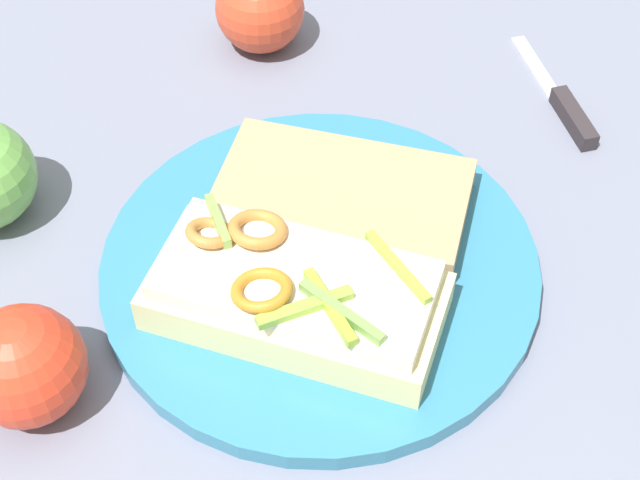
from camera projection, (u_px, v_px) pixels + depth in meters
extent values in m
plane|color=slate|center=(320.00, 274.00, 0.63)|extent=(2.00, 2.00, 0.00)
cylinder|color=teal|center=(320.00, 267.00, 0.62)|extent=(0.28, 0.28, 0.01)
cube|color=beige|center=(296.00, 301.00, 0.58)|extent=(0.12, 0.19, 0.03)
cube|color=#F4E4C4|center=(295.00, 281.00, 0.56)|extent=(0.10, 0.17, 0.01)
torus|color=#BF7734|center=(258.00, 229.00, 0.58)|extent=(0.04, 0.04, 0.02)
torus|color=#C17722|center=(264.00, 291.00, 0.55)|extent=(0.05, 0.05, 0.01)
torus|color=#B67537|center=(209.00, 233.00, 0.58)|extent=(0.04, 0.04, 0.02)
cube|color=#8DB531|center=(330.00, 307.00, 0.54)|extent=(0.04, 0.05, 0.01)
cube|color=#799E49|center=(218.00, 221.00, 0.58)|extent=(0.03, 0.03, 0.01)
cube|color=#83AB3B|center=(305.00, 307.00, 0.54)|extent=(0.05, 0.04, 0.01)
cube|color=#8BAD38|center=(398.00, 266.00, 0.56)|extent=(0.03, 0.06, 0.01)
cube|color=#72A04A|center=(341.00, 312.00, 0.54)|extent=(0.02, 0.06, 0.01)
cube|color=tan|center=(342.00, 199.00, 0.64)|extent=(0.13, 0.18, 0.02)
sphere|color=red|center=(260.00, 8.00, 0.76)|extent=(0.10, 0.10, 0.07)
sphere|color=red|center=(24.00, 366.00, 0.54)|extent=(0.10, 0.10, 0.07)
cube|color=silver|center=(536.00, 66.00, 0.76)|extent=(0.06, 0.06, 0.00)
cube|color=#2C2529|center=(574.00, 118.00, 0.72)|extent=(0.05, 0.05, 0.01)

